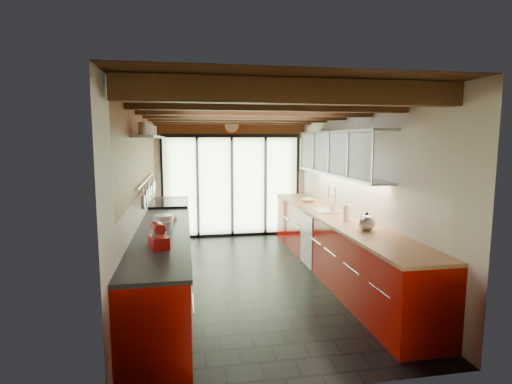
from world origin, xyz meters
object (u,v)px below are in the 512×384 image
stand_mixer (159,237)px  bowl (309,200)px  paper_towel (347,213)px  kettle (367,222)px  soap_bottle (333,208)px

stand_mixer → bowl: bearing=47.2°
paper_towel → bowl: (-0.00, 1.77, -0.09)m
kettle → bowl: size_ratio=1.20×
kettle → paper_towel: 0.62m
kettle → soap_bottle: kettle is taller
soap_bottle → bowl: bearing=90.0°
kettle → bowl: kettle is taller
bowl → kettle: bearing=-90.0°
kettle → paper_towel: bearing=90.0°
soap_bottle → bowl: (0.00, 1.22, -0.07)m
kettle → paper_towel: size_ratio=1.05×
kettle → bowl: (0.00, 2.39, -0.08)m
paper_towel → soap_bottle: bearing=90.0°
stand_mixer → soap_bottle: stand_mixer is taller
stand_mixer → paper_towel: (2.54, 0.98, 0.01)m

